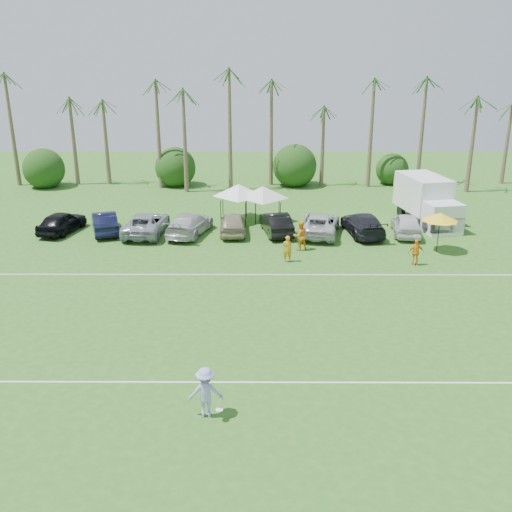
{
  "coord_description": "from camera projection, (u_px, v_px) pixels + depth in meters",
  "views": [
    {
      "loc": [
        2.36,
        -18.13,
        12.62
      ],
      "look_at": [
        2.22,
        12.88,
        1.6
      ],
      "focal_mm": 40.0,
      "sensor_mm": 36.0,
      "label": 1
    }
  ],
  "objects": [
    {
      "name": "bush_tree_3",
      "position": [
        394.0,
        168.0,
        57.4
      ],
      "size": [
        4.0,
        4.0,
        4.0
      ],
      "color": "brown",
      "rests_on": "ground"
    },
    {
      "name": "palm_tree_6",
      "position": [
        276.0,
        92.0,
        54.02
      ],
      "size": [
        2.4,
        2.4,
        10.9
      ],
      "color": "brown",
      "rests_on": "ground"
    },
    {
      "name": "bush_tree_1",
      "position": [
        176.0,
        167.0,
        57.49
      ],
      "size": [
        4.0,
        4.0,
        4.0
      ],
      "color": "brown",
      "rests_on": "ground"
    },
    {
      "name": "parked_car_0",
      "position": [
        62.0,
        222.0,
        42.43
      ],
      "size": [
        2.92,
        5.03,
        1.61
      ],
      "primitive_type": "imported",
      "rotation": [
        0.0,
        0.0,
        2.91
      ],
      "color": "black",
      "rests_on": "ground"
    },
    {
      "name": "sideline_player_b",
      "position": [
        300.0,
        236.0,
        38.56
      ],
      "size": [
        1.18,
        1.06,
        2.01
      ],
      "primitive_type": "imported",
      "rotation": [
        0.0,
        0.0,
        3.51
      ],
      "color": "orange",
      "rests_on": "ground"
    },
    {
      "name": "parked_car_1",
      "position": [
        104.0,
        222.0,
        42.4
      ],
      "size": [
        3.18,
        5.17,
        1.61
      ],
      "primitive_type": "imported",
      "rotation": [
        0.0,
        0.0,
        3.47
      ],
      "color": "black",
      "rests_on": "ground"
    },
    {
      "name": "market_umbrella",
      "position": [
        440.0,
        217.0,
        37.8
      ],
      "size": [
        2.41,
        2.41,
        2.69
      ],
      "color": "black",
      "rests_on": "ground"
    },
    {
      "name": "sideline_player_c",
      "position": [
        416.0,
        252.0,
        35.82
      ],
      "size": [
        1.01,
        0.47,
        1.69
      ],
      "primitive_type": "imported",
      "rotation": [
        0.0,
        0.0,
        3.2
      ],
      "color": "orange",
      "rests_on": "ground"
    },
    {
      "name": "palm_tree_0",
      "position": [
        5.0,
        110.0,
        54.71
      ],
      "size": [
        2.4,
        2.4,
        8.9
      ],
      "color": "brown",
      "rests_on": "ground"
    },
    {
      "name": "parked_car_7",
      "position": [
        363.0,
        224.0,
        41.94
      ],
      "size": [
        2.9,
        5.77,
        1.61
      ],
      "primitive_type": "imported",
      "rotation": [
        0.0,
        0.0,
        3.26
      ],
      "color": "black",
      "rests_on": "ground"
    },
    {
      "name": "ground",
      "position": [
        195.0,
        411.0,
        21.32
      ],
      "size": [
        120.0,
        120.0,
        0.0
      ],
      "primitive_type": "plane",
      "color": "#2D601C",
      "rests_on": "ground"
    },
    {
      "name": "box_truck",
      "position": [
        427.0,
        199.0,
        44.35
      ],
      "size": [
        3.87,
        7.35,
        3.6
      ],
      "rotation": [
        0.0,
        0.0,
        0.19
      ],
      "color": "white",
      "rests_on": "ground"
    },
    {
      "name": "palm_tree_9",
      "position": [
        423.0,
        101.0,
        54.25
      ],
      "size": [
        2.4,
        2.4,
        9.9
      ],
      "color": "brown",
      "rests_on": "ground"
    },
    {
      "name": "parked_car_8",
      "position": [
        406.0,
        224.0,
        41.9
      ],
      "size": [
        2.47,
        4.92,
        1.61
      ],
      "primitive_type": "imported",
      "rotation": [
        0.0,
        0.0,
        3.02
      ],
      "color": "silver",
      "rests_on": "ground"
    },
    {
      "name": "sideline_player_a",
      "position": [
        287.0,
        249.0,
        36.39
      ],
      "size": [
        0.68,
        0.48,
        1.74
      ],
      "primitive_type": "imported",
      "rotation": [
        0.0,
        0.0,
        3.25
      ],
      "color": "orange",
      "rests_on": "ground"
    },
    {
      "name": "palm_tree_4",
      "position": [
        192.0,
        111.0,
        54.63
      ],
      "size": [
        2.4,
        2.4,
        8.9
      ],
      "color": "brown",
      "rests_on": "ground"
    },
    {
      "name": "palm_tree_2",
      "position": [
        108.0,
        92.0,
        54.08
      ],
      "size": [
        2.4,
        2.4,
        10.9
      ],
      "color": "brown",
      "rests_on": "ground"
    },
    {
      "name": "parked_car_2",
      "position": [
        146.0,
        224.0,
        42.02
      ],
      "size": [
        2.97,
        5.92,
        1.61
      ],
      "primitive_type": "imported",
      "rotation": [
        0.0,
        0.0,
        3.09
      ],
      "color": "#9298A1",
      "rests_on": "ground"
    },
    {
      "name": "frisbee_player",
      "position": [
        206.0,
        392.0,
        20.76
      ],
      "size": [
        1.32,
        0.88,
        1.98
      ],
      "rotation": [
        0.0,
        0.0,
        3.2
      ],
      "color": "#9F9BDB",
      "rests_on": "ground"
    },
    {
      "name": "parked_car_5",
      "position": [
        276.0,
        223.0,
        42.16
      ],
      "size": [
        2.57,
        5.11,
        1.61
      ],
      "primitive_type": "imported",
      "rotation": [
        0.0,
        0.0,
        3.33
      ],
      "color": "black",
      "rests_on": "ground"
    },
    {
      "name": "palm_tree_8",
      "position": [
        370.0,
        111.0,
        54.56
      ],
      "size": [
        2.4,
        2.4,
        8.9
      ],
      "color": "brown",
      "rests_on": "ground"
    },
    {
      "name": "bush_tree_0",
      "position": [
        47.0,
        167.0,
        57.54
      ],
      "size": [
        4.0,
        4.0,
        4.0
      ],
      "color": "brown",
      "rests_on": "ground"
    },
    {
      "name": "canopy_tent_right",
      "position": [
        263.0,
        186.0,
        44.44
      ],
      "size": [
        4.13,
        4.13,
        3.34
      ],
      "color": "black",
      "rests_on": "ground"
    },
    {
      "name": "canopy_tent_left",
      "position": [
        239.0,
        184.0,
        44.97
      ],
      "size": [
        4.19,
        4.19,
        3.39
      ],
      "color": "black",
      "rests_on": "ground"
    },
    {
      "name": "palm_tree_10",
      "position": [
        476.0,
        92.0,
        53.94
      ],
      "size": [
        2.4,
        2.4,
        10.9
      ],
      "color": "brown",
      "rests_on": "ground"
    },
    {
      "name": "parked_car_4",
      "position": [
        233.0,
        223.0,
        42.15
      ],
      "size": [
        2.08,
        4.79,
        1.61
      ],
      "primitive_type": "imported",
      "rotation": [
        0.0,
        0.0,
        3.18
      ],
      "color": "gray",
      "rests_on": "ground"
    },
    {
      "name": "palm_tree_7",
      "position": [
        318.0,
        83.0,
        53.72
      ],
      "size": [
        2.4,
        2.4,
        11.9
      ],
      "color": "brown",
      "rests_on": "ground"
    },
    {
      "name": "palm_tree_5",
      "position": [
        234.0,
        101.0,
        54.32
      ],
      "size": [
        2.4,
        2.4,
        9.9
      ],
      "color": "brown",
      "rests_on": "ground"
    },
    {
      "name": "parked_car_6",
      "position": [
        320.0,
        224.0,
        41.92
      ],
      "size": [
        3.76,
        6.2,
        1.61
      ],
      "primitive_type": "imported",
      "rotation": [
        0.0,
        0.0,
        2.94
      ],
      "color": "#BDBDBD",
      "rests_on": "ground"
    },
    {
      "name": "palm_tree_1",
      "position": [
        56.0,
        101.0,
        54.39
      ],
      "size": [
        2.4,
        2.4,
        9.9
      ],
      "color": "brown",
      "rests_on": "ground"
    },
    {
      "name": "field_lines",
      "position": [
        212.0,
        318.0,
        28.85
      ],
      "size": [
        80.0,
        12.1,
        0.01
      ],
      "color": "white",
      "rests_on": "ground"
    },
    {
      "name": "parked_car_3",
      "position": [
        189.0,
        224.0,
        41.95
      ],
      "size": [
        3.52,
        5.92,
        1.61
      ],
      "primitive_type": "imported",
      "rotation": [
        0.0,
        0.0,
        2.9
      ],
      "color": "#B8B8BA",
      "rests_on": "ground"
    },
    {
      "name": "palm_tree_3",
      "position": [
        149.0,
        82.0,
        53.78
      ],
      "size": [
        2.4,
        2.4,
        11.9
      ],
      "color": "brown",
      "rests_on": "ground"
    },
    {
      "name": "bush_tree_2",
      "position": [
        295.0,
        168.0,
        57.44
      ],
      "size": [
        4.0,
        4.0,
        4.0
      ],
      "color": "brown",
      "rests_on": "ground"
    }
  ]
}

